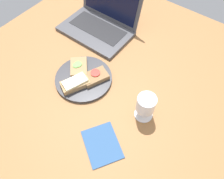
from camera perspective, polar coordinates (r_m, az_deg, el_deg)
wooden_table at (r=95.78cm, az=-0.50°, el=0.13°), size 140.00×140.00×3.00cm
plate at (r=97.14cm, az=-7.41°, el=2.88°), size 25.00×25.00×1.48cm
sandwich_with_cheese at (r=93.20cm, az=-9.58°, el=1.59°), size 10.87×13.35×3.39cm
sandwich_with_tomato at (r=94.89cm, az=-4.41°, el=3.39°), size 10.68×12.67×2.62cm
sandwich_with_cucumber at (r=98.82cm, az=-8.65°, el=5.78°), size 12.24×12.42×2.79cm
wine_glass at (r=81.67cm, az=8.83°, el=-3.95°), size 7.36×7.36×11.99cm
laptop at (r=117.54cm, az=-3.10°, el=17.41°), size 35.84×27.56×22.99cm
napkin at (r=82.62cm, az=-2.62°, el=-14.11°), size 19.12×18.17×0.40cm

